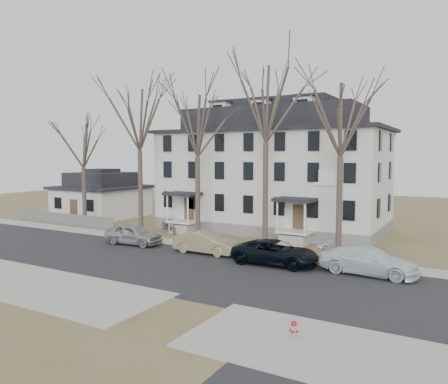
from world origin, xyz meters
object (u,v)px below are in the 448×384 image
Objects in this scene: boarding_house at (272,172)px; bicycle_left at (172,229)px; small_house at (102,197)px; car_navy at (276,253)px; tree_center at (266,98)px; fire_hydrant at (294,331)px; tree_far_left at (139,116)px; bicycle_right at (169,224)px; tree_mid_left at (197,121)px; tree_bungalow at (83,143)px; car_white at (368,261)px; car_tan at (206,243)px; tree_mid_right at (341,115)px; car_silver at (133,235)px.

bicycle_left is at bearing -132.88° from boarding_house.
small_house is 1.59× the size of car_navy.
fire_hydrant is at bearing -61.85° from tree_center.
boarding_house is 10.73m from bicycle_left.
tree_center reaches higher than tree_far_left.
tree_mid_left is at bearing -110.73° from bicycle_right.
tree_mid_left reaches higher than fire_hydrant.
small_house is 0.68× the size of tree_mid_left.
boarding_house is 10.39m from tree_center.
boarding_house reaches higher than tree_bungalow.
bicycle_left is (9.51, 1.16, -7.66)m from tree_bungalow.
tree_far_left is 2.47× the size of car_white.
bicycle_right is (1.09, 2.65, -9.79)m from tree_far_left.
boarding_house is at bearing 27.01° from tree_bungalow.
tree_far_left is 26.50m from fire_hydrant.
small_house is 19.53m from tree_mid_left.
bicycle_right is at bearing 49.69° from car_tan.
tree_far_left is 1.27× the size of tree_bungalow.
tree_far_left is 7.34m from tree_bungalow.
tree_bungalow is 14.23× the size of fire_hydrant.
tree_mid_left is 6.18m from tree_center.
boarding_house is 12.95m from car_tan.
tree_mid_right is 2.72× the size of car_tan.
car_tan is at bearing -23.10° from tree_far_left.
car_white is 18.45m from bicycle_left.
bicycle_left is at bearing -128.72° from bicycle_right.
fire_hydrant is at bearing -28.50° from tree_bungalow.
small_house is 9.43m from tree_bungalow.
tree_mid_right reaches higher than tree_bungalow.
car_silver is 5.30m from bicycle_left.
fire_hydrant is (10.78, -22.70, -5.00)m from boarding_house.
car_navy is at bearing -82.26° from bicycle_left.
tree_center is at bearing 0.00° from tree_mid_left.
tree_center is at bearing -15.08° from small_house.
tree_mid_right is 12.71m from car_tan.
bicycle_left is 2.32× the size of fire_hydrant.
tree_mid_left is 2.76× the size of car_silver.
tree_far_left is 10.77m from car_silver.
fire_hydrant is (18.69, -17.19, -0.17)m from bicycle_right.
fire_hydrant is (2.28, -14.54, -9.22)m from tree_mid_right.
car_navy is (25.76, -10.63, -1.49)m from small_house.
car_white is (2.76, -3.85, -8.80)m from tree_mid_right.
bicycle_right is at bearing 151.64° from tree_mid_left.
small_house is 30.08m from tree_mid_right.
tree_mid_left is 22.06m from fire_hydrant.
tree_bungalow is at bearing 115.77° from bicycle_right.
tree_center reaches higher than bicycle_left.
bicycle_left is 2.06m from bicycle_right.
tree_center is 13.74m from car_white.
tree_far_left reaches higher than fire_hydrant.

